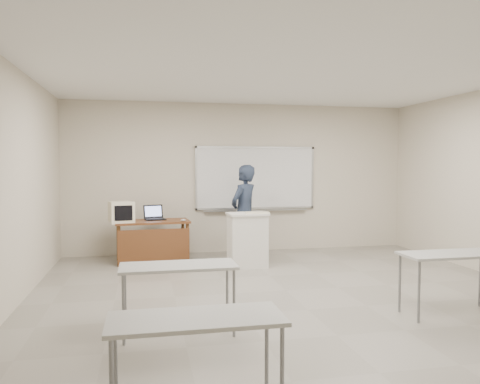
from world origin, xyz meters
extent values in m
cube|color=gray|center=(0.00, 0.00, -0.01)|extent=(7.00, 8.00, 0.01)
cube|color=white|center=(0.30, 3.97, 1.50)|extent=(2.40, 0.03, 1.20)
cube|color=#B7BABC|center=(0.30, 3.97, 2.12)|extent=(2.48, 0.04, 0.04)
cube|color=#B7BABC|center=(0.30, 3.97, 0.88)|extent=(2.48, 0.04, 0.04)
cube|color=#B7BABC|center=(-0.92, 3.97, 1.50)|extent=(0.04, 0.04, 1.28)
cube|color=#B7BABC|center=(1.52, 3.97, 1.50)|extent=(0.04, 0.04, 1.28)
cube|color=#B7BABC|center=(0.30, 3.92, 0.84)|extent=(2.16, 0.07, 0.02)
cube|color=#ABABA6|center=(-1.60, -0.50, 0.71)|extent=(1.20, 0.50, 0.03)
cylinder|color=slate|center=(-2.15, -0.70, 0.35)|extent=(0.03, 0.03, 0.70)
cylinder|color=slate|center=(-1.05, -0.70, 0.35)|extent=(0.03, 0.03, 0.70)
cylinder|color=slate|center=(-2.15, -0.30, 0.35)|extent=(0.03, 0.03, 0.70)
cylinder|color=slate|center=(-1.05, -0.30, 0.35)|extent=(0.03, 0.03, 0.70)
cube|color=#ABABA6|center=(1.60, -0.50, 0.71)|extent=(1.20, 0.50, 0.03)
cylinder|color=slate|center=(1.05, -0.70, 0.35)|extent=(0.03, 0.03, 0.70)
cylinder|color=slate|center=(1.05, -0.30, 0.35)|extent=(0.03, 0.03, 0.70)
cylinder|color=slate|center=(2.15, -0.30, 0.35)|extent=(0.03, 0.03, 0.70)
cube|color=#ABABA6|center=(-1.60, -2.20, 0.71)|extent=(1.20, 0.50, 0.03)
cylinder|color=slate|center=(-1.05, -2.40, 0.35)|extent=(0.03, 0.03, 0.70)
cylinder|color=slate|center=(-2.15, -2.00, 0.35)|extent=(0.03, 0.03, 0.70)
cylinder|color=slate|center=(-1.05, -2.00, 0.35)|extent=(0.03, 0.03, 0.70)
cube|color=brown|center=(-1.80, 3.30, 0.73)|extent=(1.32, 0.66, 0.04)
cube|color=brown|center=(-1.80, 2.99, 0.32)|extent=(1.26, 0.03, 0.63)
cylinder|color=#4B2D14|center=(-2.40, 3.03, 0.36)|extent=(0.06, 0.06, 0.71)
cylinder|color=#4B2D14|center=(-1.20, 3.03, 0.36)|extent=(0.06, 0.06, 0.71)
cylinder|color=#4B2D14|center=(-2.40, 3.57, 0.36)|extent=(0.06, 0.06, 0.71)
cylinder|color=#4B2D14|center=(-1.20, 3.57, 0.36)|extent=(0.06, 0.06, 0.71)
cube|color=white|center=(-0.20, 2.50, 0.45)|extent=(0.63, 0.45, 0.90)
cube|color=white|center=(-0.20, 2.50, 0.92)|extent=(0.67, 0.49, 0.04)
cube|color=beige|center=(-2.35, 3.20, 0.93)|extent=(0.38, 0.41, 0.36)
cube|color=beige|center=(-2.35, 2.98, 0.93)|extent=(0.40, 0.04, 0.38)
cube|color=black|center=(-2.35, 2.96, 0.93)|extent=(0.31, 0.01, 0.26)
cube|color=black|center=(-1.74, 3.40, 0.76)|extent=(0.36, 0.26, 0.02)
cube|color=black|center=(-1.74, 3.39, 0.77)|extent=(0.30, 0.15, 0.01)
cube|color=black|center=(-1.74, 3.56, 0.89)|extent=(0.36, 0.08, 0.25)
cube|color=#9DB0F7|center=(-1.74, 3.56, 0.90)|extent=(0.31, 0.05, 0.19)
ellipsoid|color=#B0B1B8|center=(-1.25, 3.10, 0.77)|extent=(0.11, 0.09, 0.04)
cube|color=beige|center=(-0.05, 2.38, 0.95)|extent=(0.42, 0.18, 0.02)
imported|color=black|center=(-0.13, 3.09, 0.88)|extent=(0.76, 0.75, 1.77)
camera|label=1|loc=(-1.94, -5.32, 1.76)|focal=35.00mm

